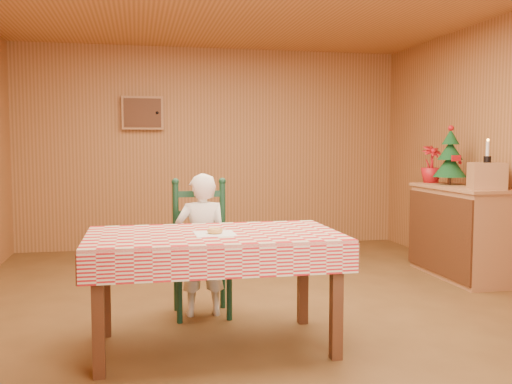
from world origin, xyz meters
TOP-DOWN VIEW (x-y plane):
  - ground at (0.00, 0.00)m, footprint 6.00×6.00m
  - cabin_walls at (-0.00, 0.53)m, footprint 5.10×6.05m
  - dining_table at (-0.49, -0.79)m, footprint 1.66×0.96m
  - ladder_chair at (-0.49, -0.01)m, footprint 0.44×0.40m
  - seated_child at (-0.49, -0.06)m, footprint 0.41×0.27m
  - napkin at (-0.49, -0.84)m, footprint 0.26×0.26m
  - donut at (-0.49, -0.84)m, footprint 0.12×0.12m
  - shelf_unit at (2.23, 0.71)m, footprint 0.54×1.24m
  - crate at (2.24, 0.31)m, footprint 0.38×0.38m
  - christmas_tree at (2.24, 0.96)m, footprint 0.34×0.34m
  - flower_arrangement at (2.19, 1.26)m, footprint 0.25×0.25m
  - candle_set at (2.24, 0.31)m, footprint 0.07×0.07m

SIDE VIEW (x-z plane):
  - ground at x=0.00m, z-range 0.00..0.00m
  - shelf_unit at x=2.23m, z-range 0.00..0.93m
  - ladder_chair at x=-0.49m, z-range -0.04..1.04m
  - seated_child at x=-0.49m, z-range 0.00..1.12m
  - dining_table at x=-0.49m, z-range 0.30..1.07m
  - napkin at x=-0.49m, z-range 0.77..0.77m
  - donut at x=-0.49m, z-range 0.77..0.81m
  - crate at x=2.24m, z-range 0.93..1.18m
  - flower_arrangement at x=2.19m, z-range 0.93..1.34m
  - christmas_tree at x=2.24m, z-range 0.90..1.52m
  - candle_set at x=2.24m, z-range 1.13..1.36m
  - cabin_walls at x=0.00m, z-range 0.50..3.15m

